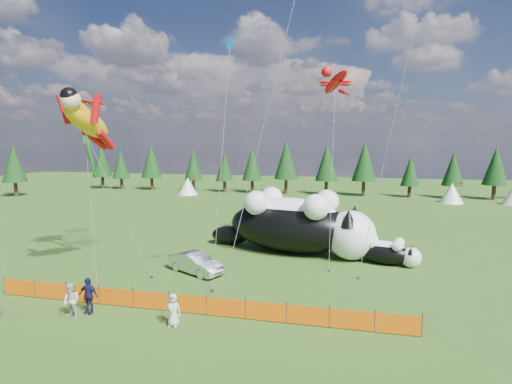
% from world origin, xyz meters
% --- Properties ---
extents(ground, '(160.00, 160.00, 0.00)m').
position_xyz_m(ground, '(0.00, 0.00, 0.00)').
color(ground, '#153D0B').
rests_on(ground, ground).
extents(safety_fence, '(22.06, 0.06, 1.10)m').
position_xyz_m(safety_fence, '(0.00, -3.00, 0.50)').
color(safety_fence, '#262626').
rests_on(safety_fence, ground).
extents(tree_line, '(90.00, 4.00, 8.00)m').
position_xyz_m(tree_line, '(0.00, 45.00, 4.00)').
color(tree_line, black).
rests_on(tree_line, ground).
extents(festival_tents, '(50.00, 3.20, 2.80)m').
position_xyz_m(festival_tents, '(11.00, 40.00, 1.40)').
color(festival_tents, white).
rests_on(festival_tents, ground).
extents(cat_large, '(13.40, 6.76, 4.88)m').
position_xyz_m(cat_large, '(3.94, 9.40, 2.32)').
color(cat_large, black).
rests_on(cat_large, ground).
extents(cat_small, '(5.12, 2.74, 1.88)m').
position_xyz_m(cat_small, '(10.47, 7.86, 0.89)').
color(cat_small, black).
rests_on(cat_small, ground).
extents(car, '(4.26, 3.08, 1.34)m').
position_xyz_m(car, '(-1.95, 3.00, 0.67)').
color(car, silver).
rests_on(car, ground).
extents(spectator_b, '(0.94, 0.70, 1.74)m').
position_xyz_m(spectator_b, '(-5.29, -4.78, 0.87)').
color(spectator_b, beige).
rests_on(spectator_b, ground).
extents(spectator_c, '(1.13, 0.65, 1.84)m').
position_xyz_m(spectator_c, '(-4.85, -4.09, 0.92)').
color(spectator_c, '#151437').
rests_on(spectator_c, ground).
extents(spectator_e, '(0.78, 0.53, 1.56)m').
position_xyz_m(spectator_e, '(-0.11, -4.43, 0.78)').
color(spectator_e, beige).
rests_on(spectator_e, ground).
extents(superhero_kite, '(5.50, 4.55, 12.04)m').
position_xyz_m(superhero_kite, '(-7.61, 0.34, 9.78)').
color(superhero_kite, '#E59F0C').
rests_on(superhero_kite, ground).
extents(gecko_kite, '(4.85, 10.57, 15.25)m').
position_xyz_m(gecko_kite, '(6.44, 12.61, 13.33)').
color(gecko_kite, red).
rests_on(gecko_kite, ground).
extents(flower_kite, '(6.84, 8.07, 13.41)m').
position_xyz_m(flower_kite, '(-9.91, 3.16, 11.03)').
color(flower_kite, red).
rests_on(flower_kite, ground).
extents(diamond_kite_a, '(0.90, 4.78, 15.62)m').
position_xyz_m(diamond_kite_a, '(0.10, 4.13, 13.81)').
color(diamond_kite_a, blue).
rests_on(diamond_kite_a, ground).
extents(diamond_kite_c, '(4.42, 0.87, 16.45)m').
position_xyz_m(diamond_kite_c, '(5.09, -2.03, 14.90)').
color(diamond_kite_c, blue).
rests_on(diamond_kite_c, ground).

